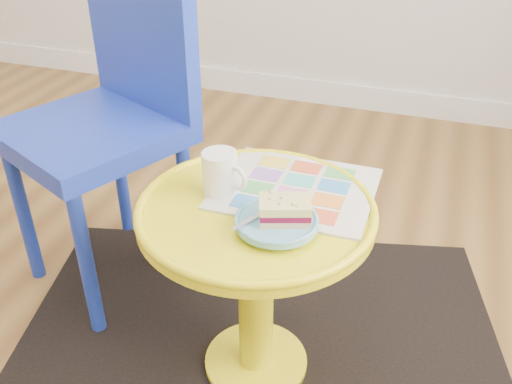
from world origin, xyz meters
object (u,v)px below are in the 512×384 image
(side_table, at_px, (256,258))
(chair, at_px, (113,104))
(mug, at_px, (221,173))
(newspaper, at_px, (296,188))
(plate, at_px, (277,222))

(side_table, bearing_deg, chair, 151.68)
(side_table, distance_m, mug, 0.22)
(newspaper, relative_size, plate, 2.06)
(side_table, xyz_separation_m, newspaper, (0.06, 0.10, 0.14))
(newspaper, xyz_separation_m, plate, (0.00, -0.16, 0.01))
(side_table, relative_size, newspaper, 1.49)
(side_table, bearing_deg, newspaper, 58.24)
(side_table, distance_m, newspaper, 0.18)
(side_table, bearing_deg, mug, 162.51)
(chair, bearing_deg, newspaper, 7.88)
(mug, bearing_deg, plate, -13.36)
(chair, xyz_separation_m, plate, (0.57, -0.34, -0.04))
(side_table, xyz_separation_m, mug, (-0.09, 0.03, 0.19))
(mug, bearing_deg, newspaper, 41.51)
(side_table, height_order, newspaper, newspaper)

